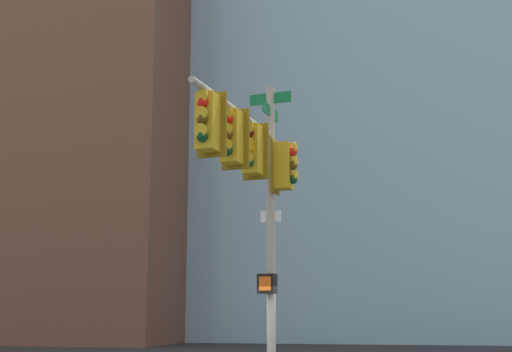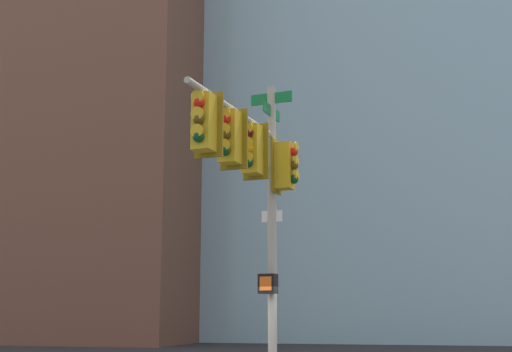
{
  "view_description": "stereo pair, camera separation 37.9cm",
  "coord_description": "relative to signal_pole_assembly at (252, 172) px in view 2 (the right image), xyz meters",
  "views": [
    {
      "loc": [
        3.36,
        -13.87,
        1.96
      ],
      "look_at": [
        0.3,
        -0.41,
        4.68
      ],
      "focal_mm": 49.04,
      "sensor_mm": 36.0,
      "label": 1
    },
    {
      "loc": [
        3.73,
        -13.78,
        1.96
      ],
      "look_at": [
        0.3,
        -0.41,
        4.68
      ],
      "focal_mm": 49.04,
      "sensor_mm": 36.0,
      "label": 2
    }
  ],
  "objects": [
    {
      "name": "signal_pole_assembly",
      "position": [
        0.0,
        0.0,
        0.0
      ],
      "size": [
        1.27,
        4.4,
        6.83
      ],
      "rotation": [
        0.0,
        0.0,
        4.58
      ],
      "color": "#9E998C",
      "rests_on": "ground_plane"
    },
    {
      "name": "building_brick_nearside",
      "position": [
        -22.67,
        34.18,
        14.94
      ],
      "size": [
        20.4,
        16.16,
        39.3
      ],
      "primitive_type": "cube",
      "color": "brown",
      "rests_on": "ground_plane"
    },
    {
      "name": "building_brick_farside",
      "position": [
        -20.42,
        55.1,
        14.45
      ],
      "size": [
        21.48,
        16.98,
        38.33
      ],
      "primitive_type": "cube",
      "color": "#4C3328",
      "rests_on": "ground_plane"
    }
  ]
}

